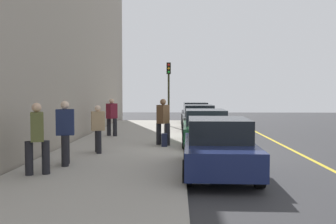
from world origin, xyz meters
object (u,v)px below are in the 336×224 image
(traffic_light_pole, at_px, (169,83))
(pedestrian_tan_coat, at_px, (98,127))
(rolling_suitcase, at_px, (164,140))
(parked_car_black, at_px, (195,113))
(pedestrian_brown_coat, at_px, (163,120))
(pedestrian_olive_coat, at_px, (37,136))
(parked_car_charcoal, at_px, (199,118))
(parked_car_green, at_px, (206,128))
(pedestrian_burgundy_coat, at_px, (112,116))
(pedestrian_navy_coat, at_px, (65,131))
(parked_car_navy, at_px, (219,147))

(traffic_light_pole, bearing_deg, pedestrian_tan_coat, -11.57)
(traffic_light_pole, height_order, rolling_suitcase, traffic_light_pole)
(pedestrian_tan_coat, height_order, traffic_light_pole, traffic_light_pole)
(parked_car_black, relative_size, traffic_light_pole, 1.10)
(pedestrian_brown_coat, xyz_separation_m, pedestrian_olive_coat, (5.46, -2.94, -0.00))
(parked_car_charcoal, bearing_deg, pedestrian_tan_coat, -24.70)
(parked_car_green, relative_size, pedestrian_burgundy_coat, 2.41)
(pedestrian_navy_coat, distance_m, pedestrian_brown_coat, 4.94)
(parked_car_navy, height_order, pedestrian_tan_coat, pedestrian_tan_coat)
(parked_car_charcoal, xyz_separation_m, rolling_suitcase, (6.91, -1.70, -0.36))
(parked_car_black, bearing_deg, parked_car_charcoal, -0.48)
(traffic_light_pole, bearing_deg, pedestrian_brown_coat, -0.03)
(parked_car_charcoal, bearing_deg, parked_car_navy, -0.42)
(pedestrian_brown_coat, relative_size, rolling_suitcase, 2.13)
(parked_car_black, height_order, rolling_suitcase, parked_car_black)
(pedestrian_tan_coat, xyz_separation_m, pedestrian_olive_coat, (3.50, -0.79, 0.10))
(parked_car_black, xyz_separation_m, pedestrian_olive_coat, (17.32, -4.75, 0.36))
(parked_car_charcoal, height_order, parked_car_navy, same)
(parked_car_navy, height_order, rolling_suitcase, parked_car_navy)
(parked_car_charcoal, height_order, traffic_light_pole, traffic_light_pole)
(traffic_light_pole, bearing_deg, parked_car_black, 151.25)
(parked_car_black, bearing_deg, pedestrian_tan_coat, -15.99)
(parked_car_charcoal, relative_size, pedestrian_burgundy_coat, 2.33)
(parked_car_navy, bearing_deg, traffic_light_pole, -172.78)
(traffic_light_pole, xyz_separation_m, rolling_suitcase, (8.93, 0.06, -2.42))
(pedestrian_burgundy_coat, relative_size, traffic_light_pole, 0.45)
(pedestrian_tan_coat, bearing_deg, parked_car_black, 164.01)
(parked_car_charcoal, bearing_deg, pedestrian_brown_coat, -15.08)
(parked_car_charcoal, xyz_separation_m, traffic_light_pole, (-2.02, -1.76, 2.06))
(parked_car_navy, bearing_deg, parked_car_charcoal, 179.58)
(pedestrian_burgundy_coat, bearing_deg, parked_car_black, 153.54)
(rolling_suitcase, bearing_deg, traffic_light_pole, -179.59)
(pedestrian_navy_coat, bearing_deg, parked_car_navy, 83.87)
(parked_car_black, distance_m, parked_car_charcoal, 5.31)
(pedestrian_tan_coat, relative_size, pedestrian_brown_coat, 0.90)
(parked_car_navy, relative_size, traffic_light_pole, 1.09)
(pedestrian_tan_coat, bearing_deg, parked_car_navy, 54.89)
(parked_car_black, xyz_separation_m, parked_car_navy, (16.52, -0.13, -0.00))
(pedestrian_burgundy_coat, distance_m, traffic_light_pole, 6.31)
(parked_car_black, distance_m, traffic_light_pole, 4.28)
(parked_car_green, bearing_deg, traffic_light_pole, -167.85)
(pedestrian_tan_coat, relative_size, pedestrian_olive_coat, 0.90)
(parked_car_green, xyz_separation_m, parked_car_navy, (5.29, -0.03, -0.00))
(parked_car_black, height_order, pedestrian_tan_coat, pedestrian_tan_coat)
(parked_car_green, height_order, rolling_suitcase, parked_car_green)
(pedestrian_burgundy_coat, bearing_deg, traffic_light_pole, 154.95)
(parked_car_green, relative_size, pedestrian_brown_coat, 2.35)
(parked_car_navy, bearing_deg, pedestrian_olive_coat, -80.08)
(parked_car_charcoal, height_order, rolling_suitcase, parked_car_charcoal)
(parked_car_navy, bearing_deg, pedestrian_burgundy_coat, -151.22)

